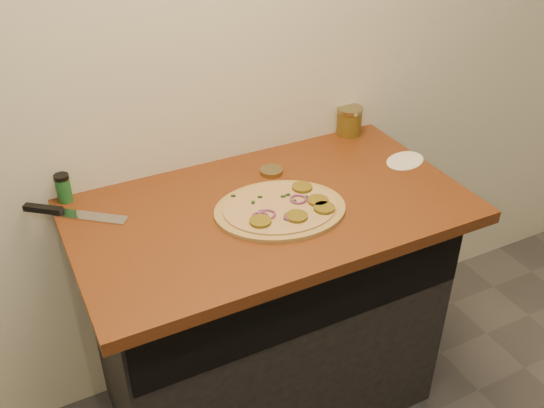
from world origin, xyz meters
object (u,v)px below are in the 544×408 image
pizza (282,209)px  salsa_jar (349,121)px  chefs_knife (65,213)px  spice_shaker (64,188)px

pizza → salsa_jar: 0.58m
pizza → chefs_knife: size_ratio=1.68×
chefs_knife → spice_shaker: size_ratio=3.01×
pizza → salsa_jar: (0.46, 0.35, 0.04)m
salsa_jar → spice_shaker: size_ratio=1.13×
spice_shaker → pizza: bearing=-32.0°
salsa_jar → spice_shaker: (-1.03, 0.00, -0.01)m
pizza → chefs_knife: 0.64m
chefs_knife → spice_shaker: (0.02, 0.08, 0.04)m
spice_shaker → salsa_jar: bearing=-0.0°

